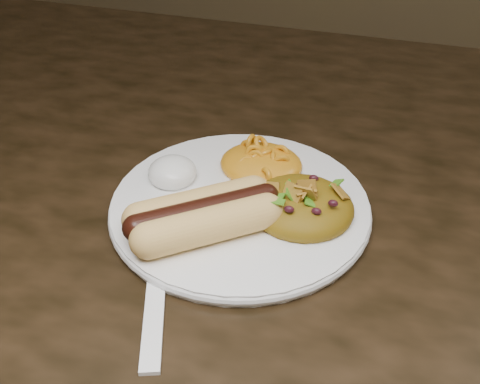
# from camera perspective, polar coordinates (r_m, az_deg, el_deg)

# --- Properties ---
(table) EXTENTS (1.60, 0.90, 0.75)m
(table) POSITION_cam_1_polar(r_m,az_deg,el_deg) (0.61, 7.10, -7.99)
(table) COLOR black
(table) RESTS_ON floor
(plate) EXTENTS (0.28, 0.28, 0.01)m
(plate) POSITION_cam_1_polar(r_m,az_deg,el_deg) (0.53, 0.00, -1.41)
(plate) COLOR white
(plate) RESTS_ON table
(hotdog) EXTENTS (0.11, 0.12, 0.03)m
(hotdog) POSITION_cam_1_polar(r_m,az_deg,el_deg) (0.49, -3.72, -2.29)
(hotdog) COLOR #FFBB67
(hotdog) RESTS_ON plate
(mac_and_cheese) EXTENTS (0.10, 0.09, 0.03)m
(mac_and_cheese) POSITION_cam_1_polar(r_m,az_deg,el_deg) (0.56, 2.19, 3.88)
(mac_and_cheese) COLOR orange
(mac_and_cheese) RESTS_ON plate
(sour_cream) EXTENTS (0.06, 0.06, 0.03)m
(sour_cream) POSITION_cam_1_polar(r_m,az_deg,el_deg) (0.55, -6.94, 2.56)
(sour_cream) COLOR white
(sour_cream) RESTS_ON plate
(taco_salad) EXTENTS (0.10, 0.09, 0.04)m
(taco_salad) POSITION_cam_1_polar(r_m,az_deg,el_deg) (0.51, 6.34, -0.63)
(taco_salad) COLOR #9D4603
(taco_salad) RESTS_ON plate
(fork) EXTENTS (0.07, 0.13, 0.00)m
(fork) POSITION_cam_1_polar(r_m,az_deg,el_deg) (0.44, -8.76, -12.52)
(fork) COLOR white
(fork) RESTS_ON table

